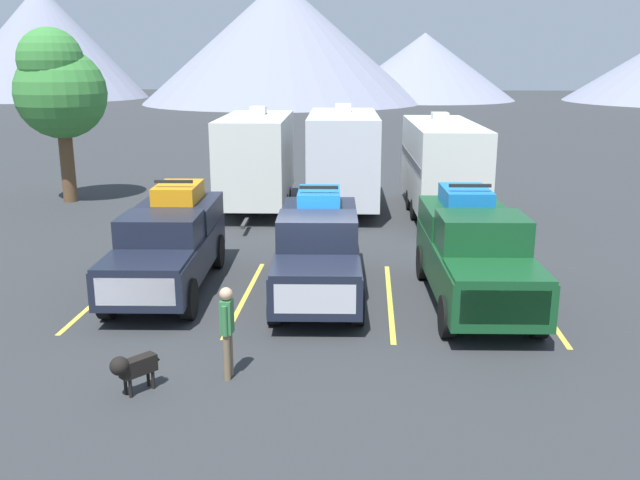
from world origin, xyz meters
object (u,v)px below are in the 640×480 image
camper_trailer_c (442,163)px  camper_trailer_b (343,156)px  pickup_truck_c (474,251)px  person_a (227,326)px  dog (131,367)px  pickup_truck_b (318,247)px  pickup_truck_a (169,241)px  camper_trailer_a (256,157)px

camper_trailer_c → camper_trailer_b: bearing=171.0°
pickup_truck_c → camper_trailer_b: camper_trailer_b is taller
person_a → dog: size_ratio=2.19×
pickup_truck_b → camper_trailer_b: size_ratio=0.78×
pickup_truck_a → camper_trailer_c: bearing=49.4°
camper_trailer_a → person_a: camper_trailer_a is taller
pickup_truck_c → person_a: pickup_truck_c is taller
pickup_truck_b → pickup_truck_c: size_ratio=0.99×
person_a → camper_trailer_c: bearing=69.7°
pickup_truck_a → pickup_truck_c: bearing=-4.5°
person_a → pickup_truck_a: bearing=116.1°
camper_trailer_c → camper_trailer_a: bearing=177.0°
pickup_truck_c → camper_trailer_c: (0.20, 9.59, 0.71)m
dog → camper_trailer_a: bearing=90.8°
pickup_truck_a → person_a: 5.68m
pickup_truck_c → dog: (-6.56, -5.26, -0.73)m
pickup_truck_b → dog: 6.39m
camper_trailer_b → dog: (-3.07, -15.44, -1.58)m
pickup_truck_a → person_a: (2.50, -5.10, -0.19)m
pickup_truck_a → camper_trailer_b: (4.03, 9.58, 0.90)m
camper_trailer_a → person_a: 14.61m
pickup_truck_c → camper_trailer_a: bearing=124.2°
camper_trailer_a → camper_trailer_c: bearing=-3.0°
pickup_truck_a → dog: (0.96, -5.86, -0.67)m
camper_trailer_c → pickup_truck_b: bearing=-113.2°
camper_trailer_c → pickup_truck_a: bearing=-130.6°
camper_trailer_a → camper_trailer_c: 6.98m
pickup_truck_a → pickup_truck_b: 3.79m
pickup_truck_a → camper_trailer_b: camper_trailer_b is taller
pickup_truck_a → pickup_truck_c: 7.54m
camper_trailer_a → camper_trailer_b: size_ratio=0.97×
pickup_truck_b → pickup_truck_c: pickup_truck_c is taller
pickup_truck_c → pickup_truck_b: bearing=173.4°
pickup_truck_b → person_a: 5.10m
pickup_truck_c → dog: bearing=-141.2°
pickup_truck_b → dog: pickup_truck_b is taller
pickup_truck_a → camper_trailer_c: (7.71, 9.00, 0.77)m
camper_trailer_a → camper_trailer_b: bearing=3.7°
camper_trailer_b → dog: 15.82m
pickup_truck_a → camper_trailer_c: camper_trailer_c is taller
pickup_truck_a → camper_trailer_a: camper_trailer_a is taller
camper_trailer_a → dog: (0.21, -15.23, -1.53)m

